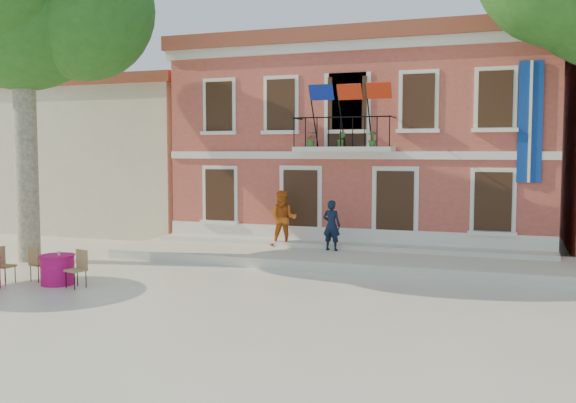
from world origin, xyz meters
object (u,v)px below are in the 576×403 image
Objects in this scene: pedestrian_navy at (332,225)px; pedestrian_orange at (283,219)px; cafe_table_1 at (58,268)px; plane_tree_west at (21,3)px.

pedestrian_navy is 0.86× the size of pedestrian_orange.
pedestrian_orange is 7.43m from cafe_table_1.
pedestrian_navy is 8.26m from cafe_table_1.
cafe_table_1 is at bearing 54.48° from pedestrian_navy.
plane_tree_west is 11.73m from pedestrian_navy.
pedestrian_orange is 0.94× the size of cafe_table_1.
pedestrian_orange reaches higher than pedestrian_navy.
pedestrian_orange is (7.20, 3.57, -6.73)m from plane_tree_west.
plane_tree_west reaches higher than pedestrian_orange.
pedestrian_navy is 1.74m from pedestrian_orange.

